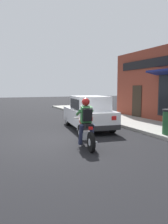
# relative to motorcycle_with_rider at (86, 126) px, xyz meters

# --- Properties ---
(ground_plane) EXTENTS (80.00, 80.00, 0.00)m
(ground_plane) POSITION_rel_motorcycle_with_rider_xyz_m (-0.53, 1.20, -0.68)
(ground_plane) COLOR black
(sidewalk_curb) EXTENTS (2.60, 22.00, 0.14)m
(sidewalk_curb) POSITION_rel_motorcycle_with_rider_xyz_m (4.34, 4.20, -0.61)
(sidewalk_curb) COLOR #9E9B93
(sidewalk_curb) RESTS_ON ground
(motorcycle_with_rider) EXTENTS (0.66, 2.01, 1.62)m
(motorcycle_with_rider) POSITION_rel_motorcycle_with_rider_xyz_m (0.00, 0.00, 0.00)
(motorcycle_with_rider) COLOR black
(motorcycle_with_rider) RESTS_ON ground
(car_hatchback) EXTENTS (2.10, 3.95, 1.57)m
(car_hatchback) POSITION_rel_motorcycle_with_rider_xyz_m (1.41, 2.82, 0.09)
(car_hatchback) COLOR black
(car_hatchback) RESTS_ON ground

